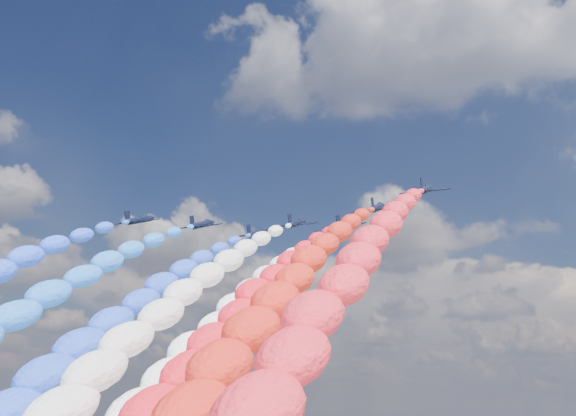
% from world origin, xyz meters
% --- Properties ---
extents(jet_0, '(9.35, 12.67, 6.63)m').
position_xyz_m(jet_0, '(-30.09, -5.46, 104.05)').
color(jet_0, black).
extents(jet_1, '(9.26, 12.61, 6.63)m').
position_xyz_m(jet_1, '(-19.64, 2.84, 104.05)').
color(jet_1, black).
extents(trail_1, '(6.92, 96.53, 57.97)m').
position_xyz_m(trail_1, '(-19.64, -46.92, 76.81)').
color(trail_1, blue).
extents(jet_2, '(9.61, 12.86, 6.63)m').
position_xyz_m(jet_2, '(-11.52, 14.25, 104.05)').
color(jet_2, black).
extents(trail_2, '(6.92, 96.53, 57.97)m').
position_xyz_m(trail_2, '(-11.52, -35.51, 76.81)').
color(trail_2, blue).
extents(jet_3, '(9.46, 12.76, 6.63)m').
position_xyz_m(jet_3, '(-0.04, 9.27, 104.05)').
color(jet_3, black).
extents(trail_3, '(6.92, 96.53, 57.97)m').
position_xyz_m(trail_3, '(-0.04, -40.49, 76.81)').
color(trail_3, white).
extents(jet_4, '(9.58, 12.84, 6.63)m').
position_xyz_m(jet_4, '(0.37, 24.84, 104.05)').
color(jet_4, black).
extents(trail_4, '(6.92, 96.53, 57.97)m').
position_xyz_m(trail_4, '(0.37, -24.91, 76.81)').
color(trail_4, white).
extents(jet_5, '(10.07, 13.19, 6.63)m').
position_xyz_m(jet_5, '(9.52, 13.70, 104.05)').
color(jet_5, black).
extents(trail_5, '(6.92, 96.53, 57.97)m').
position_xyz_m(trail_5, '(9.52, -36.06, 76.81)').
color(trail_5, red).
extents(jet_6, '(9.62, 12.87, 6.63)m').
position_xyz_m(jet_6, '(19.27, 3.73, 104.05)').
color(jet_6, black).
extents(trail_6, '(6.92, 96.53, 57.97)m').
position_xyz_m(trail_6, '(19.27, -46.03, 76.81)').
color(trail_6, red).
extents(jet_7, '(9.55, 12.82, 6.63)m').
position_xyz_m(jet_7, '(30.58, -4.95, 104.05)').
color(jet_7, black).
extents(trail_7, '(6.92, 96.53, 57.97)m').
position_xyz_m(trail_7, '(30.58, -54.71, 76.81)').
color(trail_7, red).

